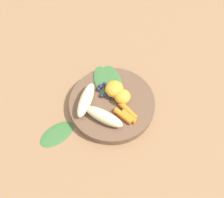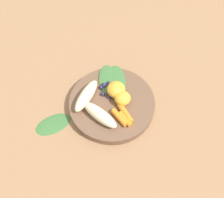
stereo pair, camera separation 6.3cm
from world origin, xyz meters
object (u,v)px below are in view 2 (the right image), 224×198
(bowl, at_px, (112,103))
(banana_peeled_left, at_px, (100,115))
(banana_peeled_right, at_px, (86,96))
(kale_leaf_stray, at_px, (53,124))
(orange_segment_near, at_px, (116,89))

(bowl, xyz_separation_m, banana_peeled_left, (0.04, 0.05, 0.03))
(banana_peeled_left, height_order, banana_peeled_right, same)
(bowl, bearing_deg, kale_leaf_stray, 10.04)
(orange_segment_near, bearing_deg, kale_leaf_stray, 15.97)
(banana_peeled_left, distance_m, banana_peeled_right, 0.07)
(banana_peeled_right, xyz_separation_m, orange_segment_near, (-0.09, -0.00, 0.00))
(bowl, height_order, orange_segment_near, orange_segment_near)
(kale_leaf_stray, bearing_deg, bowl, 173.61)
(kale_leaf_stray, bearing_deg, banana_peeled_right, -170.42)
(banana_peeled_left, relative_size, kale_leaf_stray, 1.12)
(bowl, xyz_separation_m, orange_segment_near, (-0.02, -0.02, 0.03))
(banana_peeled_left, height_order, orange_segment_near, orange_segment_near)
(bowl, relative_size, banana_peeled_left, 2.17)
(orange_segment_near, bearing_deg, banana_peeled_right, 2.46)
(banana_peeled_right, distance_m, orange_segment_near, 0.09)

